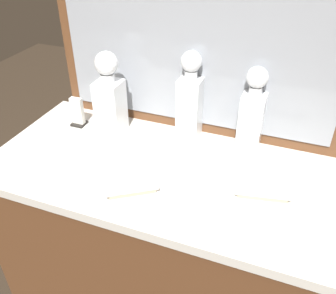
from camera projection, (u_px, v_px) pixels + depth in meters
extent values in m
cube|color=brown|center=(168.00, 261.00, 1.43)|extent=(1.13, 0.54, 0.85)
cube|color=silver|center=(168.00, 172.00, 1.18)|extent=(1.16, 0.55, 0.03)
cube|color=brown|center=(198.00, 28.00, 1.16)|extent=(1.02, 0.03, 0.74)
cube|color=gray|center=(196.00, 29.00, 1.15)|extent=(0.94, 0.01, 0.66)
cube|color=white|center=(251.00, 122.00, 1.21)|extent=(0.08, 0.08, 0.20)
cube|color=brown|center=(249.00, 131.00, 1.23)|extent=(0.06, 0.06, 0.13)
cylinder|color=white|center=(255.00, 91.00, 1.15)|extent=(0.04, 0.04, 0.03)
sphere|color=white|center=(257.00, 77.00, 1.12)|extent=(0.07, 0.07, 0.07)
cube|color=white|center=(111.00, 107.00, 1.30)|extent=(0.09, 0.09, 0.19)
cube|color=brown|center=(112.00, 117.00, 1.32)|extent=(0.08, 0.08, 0.11)
cylinder|color=white|center=(108.00, 78.00, 1.24)|extent=(0.05, 0.05, 0.03)
sphere|color=white|center=(106.00, 63.00, 1.21)|extent=(0.08, 0.08, 0.08)
cube|color=white|center=(190.00, 108.00, 1.27)|extent=(0.08, 0.08, 0.22)
cube|color=brown|center=(190.00, 116.00, 1.28)|extent=(0.07, 0.07, 0.16)
cylinder|color=white|center=(192.00, 75.00, 1.20)|extent=(0.04, 0.04, 0.03)
sphere|color=white|center=(192.00, 61.00, 1.17)|extent=(0.07, 0.07, 0.07)
cylinder|color=white|center=(207.00, 163.00, 1.11)|extent=(0.09, 0.09, 0.10)
cylinder|color=silver|center=(206.00, 174.00, 1.13)|extent=(0.08, 0.08, 0.01)
cube|color=#B7A88C|center=(262.00, 193.00, 1.06)|extent=(0.15, 0.08, 0.01)
cube|color=beige|center=(263.00, 190.00, 1.05)|extent=(0.17, 0.09, 0.01)
cube|color=#B7A88C|center=(131.00, 189.00, 1.07)|extent=(0.14, 0.12, 0.01)
cube|color=beige|center=(131.00, 186.00, 1.06)|extent=(0.16, 0.13, 0.01)
cube|color=black|center=(79.00, 123.00, 1.39)|extent=(0.05, 0.05, 0.01)
cube|color=white|center=(77.00, 112.00, 1.36)|extent=(0.05, 0.02, 0.11)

